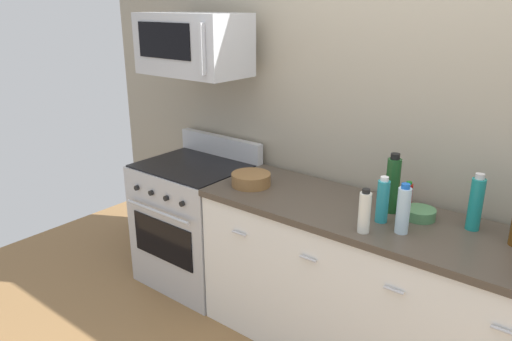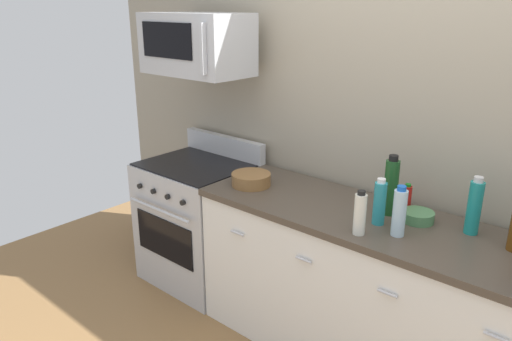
{
  "view_description": "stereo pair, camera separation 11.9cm",
  "coord_description": "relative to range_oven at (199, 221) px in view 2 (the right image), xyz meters",
  "views": [
    {
      "loc": [
        0.97,
        -2.29,
        2.02
      ],
      "look_at": [
        -0.81,
        -0.05,
        1.02
      ],
      "focal_mm": 34.24,
      "sensor_mm": 36.0,
      "label": 1
    },
    {
      "loc": [
        1.07,
        -2.22,
        2.02
      ],
      "look_at": [
        -0.81,
        -0.05,
        1.02
      ],
      "focal_mm": 34.24,
      "sensor_mm": 36.0,
      "label": 2
    }
  ],
  "objects": [
    {
      "name": "counter_unit",
      "position": [
        1.42,
        -0.0,
        -0.01
      ],
      "size": [
        2.09,
        0.66,
        0.92
      ],
      "color": "white",
      "rests_on": "ground_plane"
    },
    {
      "name": "bottle_sparkling_teal",
      "position": [
        1.86,
        0.15,
        0.59
      ],
      "size": [
        0.07,
        0.07,
        0.3
      ],
      "color": "#197F7A",
      "rests_on": "countertop_slab"
    },
    {
      "name": "bowl_green_glaze",
      "position": [
        1.6,
        0.11,
        0.48
      ],
      "size": [
        0.17,
        0.17,
        0.06
      ],
      "color": "#477A4C",
      "rests_on": "countertop_slab"
    },
    {
      "name": "bottle_hot_sauce_red",
      "position": [
        1.49,
        0.19,
        0.53
      ],
      "size": [
        0.05,
        0.05,
        0.16
      ],
      "color": "#B21914",
      "rests_on": "countertop_slab"
    },
    {
      "name": "range_oven",
      "position": [
        0.0,
        0.0,
        0.0
      ],
      "size": [
        0.76,
        0.69,
        1.07
      ],
      "color": "#B7BABF",
      "rests_on": "ground_plane"
    },
    {
      "name": "back_wall",
      "position": [
        1.42,
        0.41,
        0.88
      ],
      "size": [
        5.18,
        0.1,
        2.7
      ],
      "primitive_type": "cube",
      "color": "#9E937F",
      "rests_on": "ground_plane"
    },
    {
      "name": "microwave",
      "position": [
        0.0,
        0.04,
        1.28
      ],
      "size": [
        0.74,
        0.44,
        0.4
      ],
      "color": "#B7BABF"
    },
    {
      "name": "bottle_water_clear",
      "position": [
        1.59,
        -0.11,
        0.57
      ],
      "size": [
        0.07,
        0.07,
        0.26
      ],
      "color": "silver",
      "rests_on": "countertop_slab"
    },
    {
      "name": "bottle_wine_green",
      "position": [
        1.44,
        0.1,
        0.61
      ],
      "size": [
        0.08,
        0.08,
        0.33
      ],
      "color": "#19471E",
      "rests_on": "countertop_slab"
    },
    {
      "name": "bottle_vinegar_white",
      "position": [
        1.44,
        -0.22,
        0.56
      ],
      "size": [
        0.06,
        0.06,
        0.23
      ],
      "color": "silver",
      "rests_on": "countertop_slab"
    },
    {
      "name": "bottle_dish_soap",
      "position": [
        1.45,
        -0.05,
        0.57
      ],
      "size": [
        0.06,
        0.06,
        0.25
      ],
      "color": "teal",
      "rests_on": "countertop_slab"
    },
    {
      "name": "bowl_wooden_salad",
      "position": [
        0.58,
        -0.06,
        0.49
      ],
      "size": [
        0.25,
        0.25,
        0.08
      ],
      "color": "brown",
      "rests_on": "countertop_slab"
    }
  ]
}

